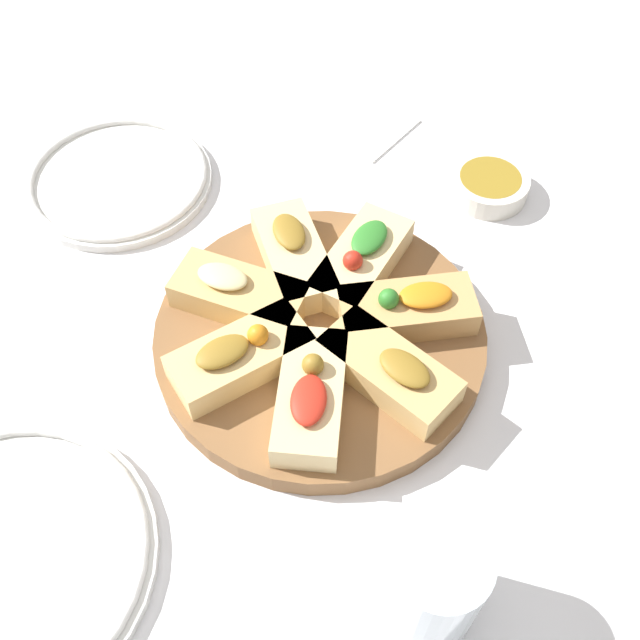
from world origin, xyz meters
The scene contains 13 objects.
ground_plane centered at (0.00, 0.00, 0.00)m, with size 3.00×3.00×0.00m, color white.
serving_board centered at (0.00, 0.00, 0.01)m, with size 0.31×0.31×0.02m, color brown.
focaccia_slice_0 centered at (-0.03, -0.08, 0.04)m, with size 0.10×0.14×0.04m.
focaccia_slice_1 centered at (0.04, -0.07, 0.04)m, with size 0.11×0.14×0.04m.
focaccia_slice_2 centered at (0.08, -0.02, 0.04)m, with size 0.13×0.08×0.04m.
focaccia_slice_3 centered at (0.06, 0.05, 0.04)m, with size 0.13×0.12×0.04m.
focaccia_slice_4 centered at (0.00, 0.08, 0.04)m, with size 0.06×0.13×0.04m.
focaccia_slice_5 centered at (-0.07, 0.05, 0.04)m, with size 0.13×0.12×0.04m.
focaccia_slice_6 centered at (-0.08, -0.02, 0.04)m, with size 0.14×0.09×0.04m.
plate_right centered at (0.31, 0.09, 0.01)m, with size 0.21×0.21×0.02m.
water_glass centered at (-0.25, 0.05, 0.05)m, with size 0.07×0.07×0.10m, color silver.
napkin_stack centered at (0.26, -0.21, 0.00)m, with size 0.12×0.10×0.01m, color white.
dipping_bowl centered at (0.08, -0.27, 0.01)m, with size 0.09×0.09×0.02m.
Camera 1 is at (-0.36, 0.21, 0.59)m, focal length 42.00 mm.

